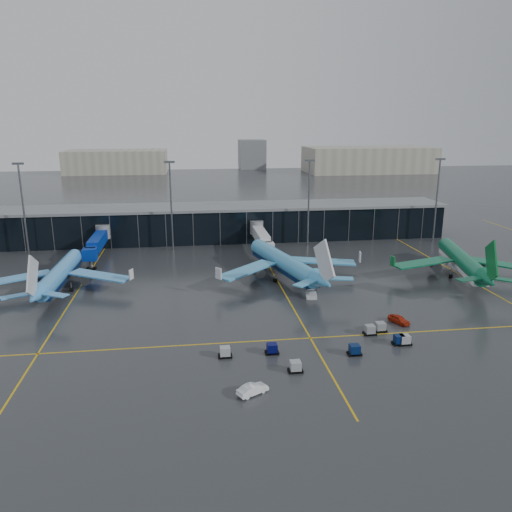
{
  "coord_description": "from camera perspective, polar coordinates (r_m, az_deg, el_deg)",
  "views": [
    {
      "loc": [
        -9.97,
        -92.4,
        36.31
      ],
      "look_at": [
        5.0,
        18.0,
        6.0
      ],
      "focal_mm": 35.0,
      "sensor_mm": 36.0,
      "label": 1
    }
  ],
  "objects": [
    {
      "name": "service_van_white",
      "position": [
        70.7,
        -0.39,
        -14.98
      ],
      "size": [
        4.75,
        3.61,
        1.5
      ],
      "primitive_type": "imported",
      "rotation": [
        0.0,
        0.0,
        2.08
      ],
      "color": "white",
      "rests_on": "ground"
    },
    {
      "name": "service_van_red",
      "position": [
        96.71,
        16.02,
        -6.98
      ],
      "size": [
        3.5,
        4.74,
        1.5
      ],
      "primitive_type": "imported",
      "rotation": [
        0.0,
        0.0,
        0.44
      ],
      "color": "#B2250D",
      "rests_on": "ground"
    },
    {
      "name": "airliner_aer_lingus",
      "position": [
        128.78,
        22.58,
        0.55
      ],
      "size": [
        44.53,
        48.21,
        12.57
      ],
      "primitive_type": null,
      "rotation": [
        0.0,
        0.0,
        -0.24
      ],
      "color": "#0B633D",
      "rests_on": "ground"
    },
    {
      "name": "mobile_airstair",
      "position": [
        106.72,
        6.35,
        -4.33
      ],
      "size": [
        2.72,
        3.53,
        3.45
      ],
      "rotation": [
        0.0,
        0.0,
        -0.17
      ],
      "color": "white",
      "rests_on": "ground"
    },
    {
      "name": "airliner_arkefly",
      "position": [
        117.91,
        -21.61,
        -0.82
      ],
      "size": [
        34.65,
        39.23,
        11.82
      ],
      "primitive_type": null,
      "rotation": [
        0.0,
        0.0,
        -0.02
      ],
      "color": "#4396DD",
      "rests_on": "ground"
    },
    {
      "name": "taxi_lines",
      "position": [
        111.03,
        3.08,
        -3.89
      ],
      "size": [
        220.0,
        120.0,
        0.02
      ],
      "color": "gold",
      "rests_on": "ground"
    },
    {
      "name": "airliner_klm_near",
      "position": [
        117.22,
        3.11,
        0.47
      ],
      "size": [
        46.57,
        50.27,
        13.01
      ],
      "primitive_type": null,
      "rotation": [
        0.0,
        0.0,
        0.25
      ],
      "color": "#409ED5",
      "rests_on": "ground"
    },
    {
      "name": "jet_bridges",
      "position": [
        141.3,
        -17.72,
        1.5
      ],
      "size": [
        94.0,
        27.5,
        7.2
      ],
      "color": "#595B60",
      "rests_on": "ground"
    },
    {
      "name": "baggage_carts",
      "position": [
        84.47,
        9.55,
        -9.9
      ],
      "size": [
        32.36,
        13.98,
        1.7
      ],
      "color": "black",
      "rests_on": "ground"
    },
    {
      "name": "distant_hangars",
      "position": [
        368.42,
        1.69,
        10.93
      ],
      "size": [
        260.0,
        71.0,
        22.0
      ],
      "color": "#B2AD99",
      "rests_on": "ground"
    },
    {
      "name": "flood_masts",
      "position": [
        144.94,
        -1.71,
        6.28
      ],
      "size": [
        203.0,
        0.5,
        25.5
      ],
      "color": "#595B60",
      "rests_on": "ground"
    },
    {
      "name": "ground",
      "position": [
        99.78,
        -1.47,
        -6.13
      ],
      "size": [
        600.0,
        600.0,
        0.0
      ],
      "primitive_type": "plane",
      "color": "#282B2D",
      "rests_on": "ground"
    },
    {
      "name": "terminal_pier",
      "position": [
        157.78,
        -3.96,
        3.89
      ],
      "size": [
        142.0,
        17.0,
        10.7
      ],
      "color": "black",
      "rests_on": "ground"
    }
  ]
}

